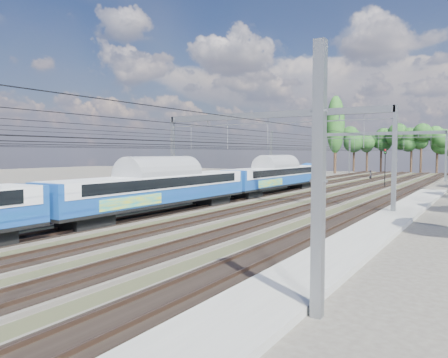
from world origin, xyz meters
The scene contains 8 objects.
track_bed centered at (0.00, 45.00, 0.10)m, with size 21.00×130.00×0.34m.
platform centered at (12.00, 20.00, 0.15)m, with size 3.00×70.00×0.30m, color gray.
catenary centered at (0.33, 52.69, 6.40)m, with size 25.65×130.00×9.00m.
tree_belt centered at (7.08, 89.14, 7.86)m, with size 39.10×101.71×11.60m.
poplar centered at (-14.50, 98.00, 11.89)m, with size 4.40×4.40×19.04m.
emu_train centered at (-4.50, 18.93, 2.74)m, with size 3.18×67.26×4.65m.
worker centered at (-0.61, 74.91, 0.93)m, with size 0.68×0.45×1.87m, color black.
signal_near centered at (5.27, 57.83, 3.56)m, with size 0.39×0.36×5.62m.
Camera 1 is at (18.27, -7.83, 5.11)m, focal length 35.00 mm.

